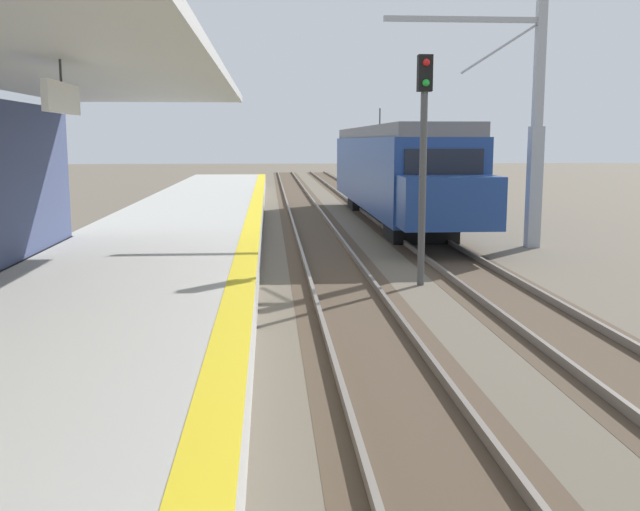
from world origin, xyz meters
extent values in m
cube|color=#B7B5AD|center=(-2.50, 16.00, 0.45)|extent=(5.00, 80.00, 0.90)
cube|color=yellow|center=(-0.25, 16.00, 0.90)|extent=(0.50, 80.00, 0.01)
cube|color=white|center=(-2.20, 11.26, 3.82)|extent=(0.08, 1.40, 0.36)
cylinder|color=#333333|center=(-2.20, 11.26, 4.14)|extent=(0.03, 0.03, 0.27)
cube|color=#4C3D2D|center=(1.90, 20.00, 0.00)|extent=(2.34, 120.00, 0.01)
cube|color=slate|center=(1.18, 20.00, 0.08)|extent=(0.08, 120.00, 0.15)
cube|color=slate|center=(2.62, 20.00, 0.08)|extent=(0.08, 120.00, 0.15)
cube|color=#4C3D2D|center=(5.30, 20.00, 0.00)|extent=(2.34, 120.00, 0.01)
cube|color=slate|center=(4.58, 20.00, 0.08)|extent=(0.08, 120.00, 0.15)
cube|color=slate|center=(6.02, 20.00, 0.08)|extent=(0.08, 120.00, 0.15)
cube|color=navy|center=(5.30, 32.34, 2.07)|extent=(2.90, 18.00, 2.70)
cube|color=slate|center=(5.30, 32.34, 3.64)|extent=(2.67, 18.00, 0.44)
cube|color=black|center=(5.30, 23.32, 2.48)|extent=(2.32, 0.06, 1.21)
cube|color=navy|center=(5.30, 22.54, 1.60)|extent=(2.78, 1.60, 1.49)
cube|color=black|center=(6.76, 32.34, 2.48)|extent=(0.04, 15.84, 0.86)
cylinder|color=#333333|center=(5.30, 35.94, 4.31)|extent=(0.06, 0.06, 0.90)
cube|color=black|center=(5.30, 26.49, 0.36)|extent=(2.17, 2.20, 0.72)
cube|color=black|center=(5.30, 38.19, 0.36)|extent=(2.17, 2.20, 0.72)
cylinder|color=#4C4C4C|center=(3.74, 18.77, 2.20)|extent=(0.16, 0.16, 4.40)
cube|color=black|center=(3.74, 18.77, 4.80)|extent=(0.32, 0.24, 0.80)
sphere|color=red|center=(3.74, 18.63, 5.02)|extent=(0.16, 0.16, 0.16)
sphere|color=green|center=(3.74, 18.63, 4.58)|extent=(0.16, 0.16, 0.16)
cube|color=#9EA3A8|center=(8.50, 24.68, 1.88)|extent=(0.40, 0.40, 3.75)
cube|color=#9EA3A8|center=(8.50, 24.68, 5.62)|extent=(0.28, 0.28, 3.75)
cube|color=#9EA3A8|center=(6.10, 24.68, 6.90)|extent=(4.80, 0.16, 0.16)
cylinder|color=#9EA3A8|center=(7.30, 24.68, 6.10)|extent=(2.47, 0.07, 1.60)
camera|label=1|loc=(0.25, 2.09, 3.32)|focal=41.60mm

